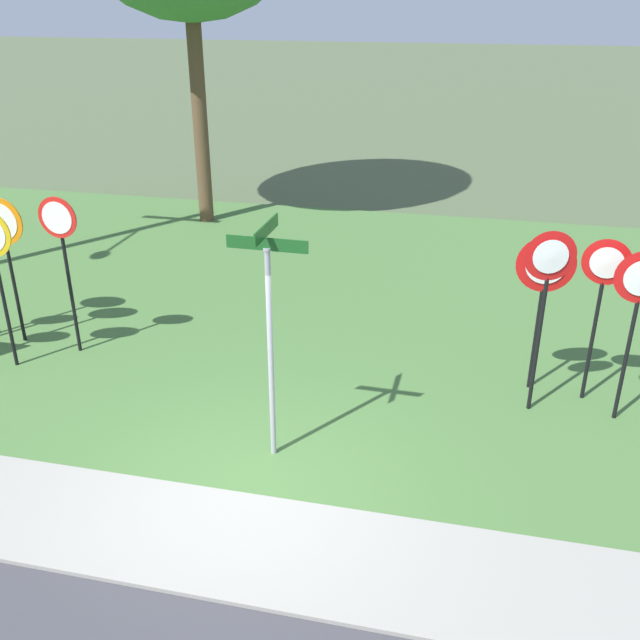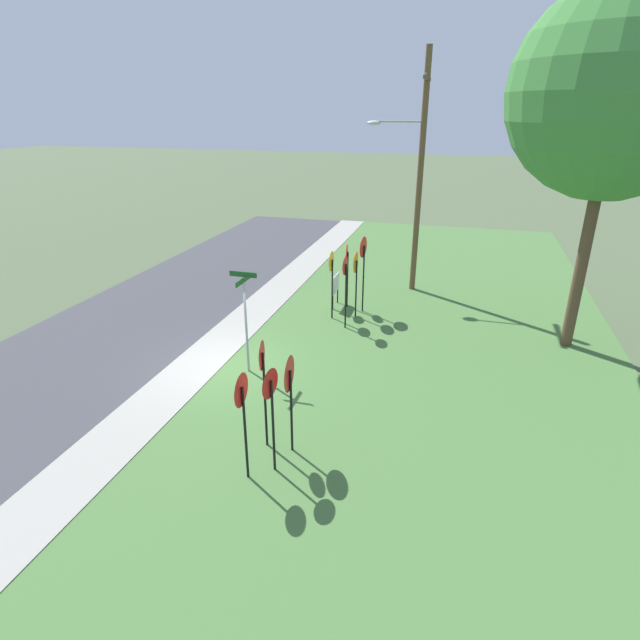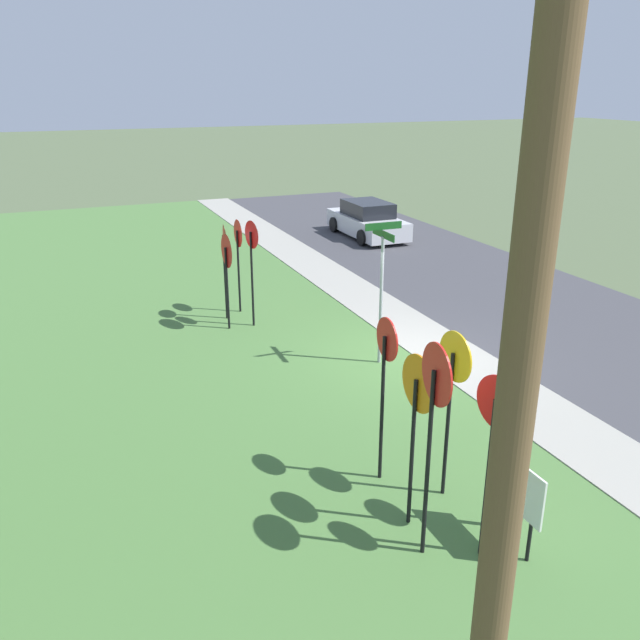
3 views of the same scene
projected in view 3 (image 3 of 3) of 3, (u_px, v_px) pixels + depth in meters
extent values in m
plane|color=#4C5B3D|center=(415.00, 359.00, 14.46)|extent=(160.00, 160.00, 0.00)
cube|color=#3D3D42|center=(584.00, 329.00, 16.19)|extent=(44.00, 6.40, 0.01)
cube|color=#99968C|center=(446.00, 352.00, 14.74)|extent=(44.00, 1.60, 0.06)
cube|color=#477038|center=(138.00, 407.00, 12.30)|extent=(44.00, 12.00, 0.04)
cylinder|color=black|center=(412.00, 454.00, 8.68)|extent=(0.06, 0.06, 2.16)
cylinder|color=orange|center=(419.00, 384.00, 8.34)|extent=(0.78, 0.04, 0.78)
cylinder|color=white|center=(420.00, 383.00, 8.35)|extent=(0.61, 0.02, 0.61)
cylinder|color=black|center=(428.00, 466.00, 8.03)|extent=(0.06, 0.06, 2.58)
cylinder|color=red|center=(437.00, 375.00, 7.62)|extent=(0.77, 0.11, 0.78)
cylinder|color=white|center=(438.00, 374.00, 7.63)|extent=(0.60, 0.08, 0.61)
cylinder|color=black|center=(501.00, 464.00, 8.62)|extent=(0.06, 0.06, 1.97)
cylinder|color=orange|center=(511.00, 400.00, 8.31)|extent=(0.67, 0.04, 0.67)
cylinder|color=white|center=(512.00, 400.00, 8.32)|extent=(0.53, 0.02, 0.53)
cylinder|color=black|center=(448.00, 426.00, 9.30)|extent=(0.06, 0.06, 2.24)
cylinder|color=gold|center=(455.00, 357.00, 8.95)|extent=(0.73, 0.04, 0.73)
cylinder|color=white|center=(456.00, 356.00, 8.95)|extent=(0.57, 0.02, 0.57)
cylinder|color=black|center=(382.00, 410.00, 9.67)|extent=(0.06, 0.06, 2.33)
cylinder|color=red|center=(387.00, 339.00, 9.30)|extent=(0.64, 0.05, 0.64)
cylinder|color=white|center=(388.00, 339.00, 9.31)|extent=(0.50, 0.02, 0.50)
cylinder|color=black|center=(487.00, 480.00, 8.07)|extent=(0.06, 0.06, 2.21)
cylinder|color=red|center=(498.00, 403.00, 7.72)|extent=(0.69, 0.13, 0.69)
cylinder|color=white|center=(499.00, 403.00, 7.73)|extent=(0.54, 0.09, 0.54)
cylinder|color=black|center=(225.00, 278.00, 16.48)|extent=(0.06, 0.06, 2.18)
cone|color=red|center=(225.00, 238.00, 16.14)|extent=(0.64, 0.13, 0.65)
cone|color=white|center=(225.00, 238.00, 16.15)|extent=(0.44, 0.08, 0.44)
cylinder|color=black|center=(227.00, 289.00, 15.80)|extent=(0.06, 0.06, 2.05)
cone|color=red|center=(227.00, 251.00, 15.49)|extent=(0.82, 0.08, 0.82)
cone|color=white|center=(228.00, 251.00, 15.50)|extent=(0.56, 0.05, 0.56)
cylinder|color=black|center=(252.00, 280.00, 15.94)|extent=(0.06, 0.06, 2.37)
cone|color=red|center=(252.00, 235.00, 15.57)|extent=(0.67, 0.16, 0.68)
cone|color=white|center=(253.00, 235.00, 15.58)|extent=(0.45, 0.11, 0.46)
cylinder|color=black|center=(239.00, 272.00, 16.97)|extent=(0.06, 0.06, 2.17)
cone|color=red|center=(238.00, 233.00, 16.64)|extent=(0.71, 0.05, 0.71)
cone|color=white|center=(239.00, 233.00, 16.65)|extent=(0.48, 0.03, 0.48)
cylinder|color=#9EA0A8|center=(381.00, 302.00, 13.74)|extent=(0.07, 0.07, 2.75)
cylinder|color=#9EA0A8|center=(383.00, 237.00, 13.26)|extent=(0.09, 0.09, 0.03)
cube|color=#19511E|center=(383.00, 234.00, 13.24)|extent=(0.96, 0.04, 0.15)
cube|color=#19511E|center=(384.00, 226.00, 13.18)|extent=(0.03, 0.82, 0.15)
cylinder|color=brown|center=(529.00, 287.00, 3.53)|extent=(0.24, 0.24, 9.38)
cylinder|color=black|center=(529.00, 542.00, 8.22)|extent=(0.05, 0.05, 0.55)
cylinder|color=black|center=(492.00, 508.00, 8.89)|extent=(0.05, 0.05, 0.55)
cube|color=white|center=(514.00, 484.00, 8.34)|extent=(1.10, 0.03, 0.70)
cube|color=silver|center=(367.00, 224.00, 25.71)|extent=(4.18, 1.71, 0.68)
cube|color=black|center=(368.00, 209.00, 25.50)|extent=(2.09, 1.45, 0.56)
cylinder|color=black|center=(334.00, 225.00, 26.59)|extent=(0.60, 0.18, 0.60)
cylinder|color=black|center=(372.00, 221.00, 27.21)|extent=(0.60, 0.18, 0.60)
cylinder|color=black|center=(362.00, 238.00, 24.35)|extent=(0.60, 0.18, 0.60)
cylinder|color=black|center=(402.00, 234.00, 24.97)|extent=(0.60, 0.18, 0.60)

